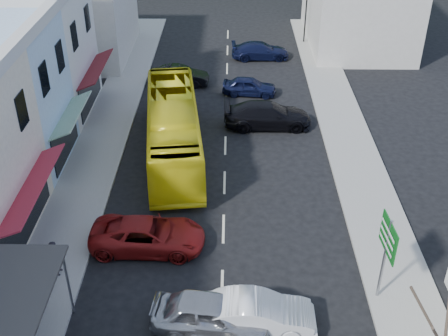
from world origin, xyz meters
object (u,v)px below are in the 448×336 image
bus (173,131)px  car_white (256,315)px  car_silver (212,316)px  pedestrian_left (56,257)px  direction_sign (384,261)px  car_red (148,235)px  traffic_signal (306,14)px

bus → car_white: 13.84m
bus → car_silver: size_ratio=2.64×
car_silver → car_white: bearing=-80.8°
bus → car_silver: bearing=-85.7°
car_white → pedestrian_left: pedestrian_left is taller
car_silver → pedestrian_left: pedestrian_left is taller
pedestrian_left → direction_sign: (13.47, -1.17, 1.01)m
bus → car_red: size_ratio=2.52×
pedestrian_left → direction_sign: direction_sign is taller
bus → pedestrian_left: size_ratio=6.82×
car_white → pedestrian_left: bearing=72.3°
direction_sign → pedestrian_left: bearing=171.4°
car_silver → direction_sign: bearing=-69.0°
car_red → pedestrian_left: pedestrian_left is taller
car_red → traffic_signal: 29.07m
bus → car_white: bus is taller
pedestrian_left → traffic_signal: traffic_signal is taller
pedestrian_left → traffic_signal: size_ratio=0.33×
bus → car_red: bearing=-99.9°
pedestrian_left → car_silver: bearing=-114.3°
car_red → traffic_signal: size_ratio=0.91×
car_white → direction_sign: direction_sign is taller
car_silver → traffic_signal: 32.82m
car_white → pedestrian_left: size_ratio=2.59×
bus → traffic_signal: size_ratio=2.28×
car_red → pedestrian_left: size_ratio=2.71×
car_silver → car_red: same height
car_white → traffic_signal: (5.25, 31.95, 1.84)m
car_red → direction_sign: size_ratio=1.15×
car_silver → direction_sign: (6.76, 1.74, 1.31)m
car_white → car_red: size_ratio=0.96×
car_silver → car_white: (1.71, 0.08, 0.00)m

